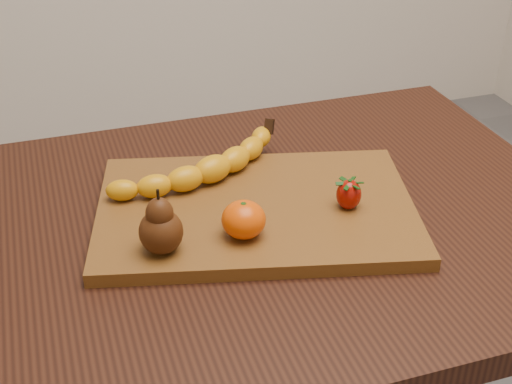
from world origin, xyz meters
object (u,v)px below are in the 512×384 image
object	(u,v)px
table	(246,272)
cutting_board	(256,210)
pear	(160,221)
mandarin	(244,220)

from	to	relation	value
table	cutting_board	size ratio (longest dim) A/B	2.22
table	pear	size ratio (longest dim) A/B	11.21
table	mandarin	size ratio (longest dim) A/B	16.95
cutting_board	mandarin	distance (m)	0.09
pear	table	bearing A→B (deg)	26.51
mandarin	table	bearing A→B (deg)	70.58
table	mandarin	distance (m)	0.16
mandarin	cutting_board	bearing A→B (deg)	60.19
pear	mandarin	size ratio (longest dim) A/B	1.51
table	pear	xyz separation A→B (m)	(-0.13, -0.07, 0.16)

